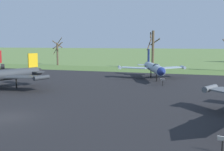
# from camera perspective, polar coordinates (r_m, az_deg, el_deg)

# --- Properties ---
(ground_plane) EXTENTS (600.00, 600.00, 0.00)m
(ground_plane) POSITION_cam_1_polar(r_m,az_deg,el_deg) (23.93, -20.95, -8.23)
(ground_plane) COLOR #607F42
(asphalt_apron) EXTENTS (92.24, 45.67, 0.05)m
(asphalt_apron) POSITION_cam_1_polar(r_m,az_deg,el_deg) (35.36, -6.86, -3.06)
(asphalt_apron) COLOR black
(asphalt_apron) RESTS_ON ground
(grass_verge_strip) EXTENTS (152.24, 12.00, 0.06)m
(grass_verge_strip) POSITION_cam_1_polar(r_m,az_deg,el_deg) (62.47, 4.34, 1.20)
(grass_verge_strip) COLOR #547337
(grass_verge_strip) RESTS_ON ground
(info_placard_front_left) EXTENTS (0.56, 0.26, 1.04)m
(info_placard_front_left) POSITION_cam_1_polar(r_m,az_deg,el_deg) (16.39, 21.83, -12.80)
(info_placard_front_left) COLOR black
(info_placard_front_left) RESTS_ON ground
(jet_fighter_rear_left) EXTENTS (11.58, 13.71, 4.93)m
(jet_fighter_rear_left) POSITION_cam_1_polar(r_m,az_deg,el_deg) (45.76, 8.65, 1.59)
(jet_fighter_rear_left) COLOR #8EA3B2
(jet_fighter_rear_left) RESTS_ON ground
(info_placard_rear_left) EXTENTS (0.68, 0.39, 1.11)m
(info_placard_rear_left) POSITION_cam_1_polar(r_m,az_deg,el_deg) (38.95, 10.42, -1.16)
(info_placard_rear_left) COLOR black
(info_placard_rear_left) RESTS_ON ground
(bare_tree_far_left) EXTENTS (3.76, 3.81, 7.57)m
(bare_tree_far_left) POSITION_cam_1_polar(r_m,az_deg,el_deg) (76.87, -11.17, 4.92)
(bare_tree_far_left) COLOR brown
(bare_tree_far_left) RESTS_ON ground
(bare_tree_left_of_center) EXTENTS (2.94, 2.44, 8.91)m
(bare_tree_left_of_center) POSITION_cam_1_polar(r_m,az_deg,el_deg) (66.12, 8.41, 5.56)
(bare_tree_left_of_center) COLOR brown
(bare_tree_left_of_center) RESTS_ON ground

